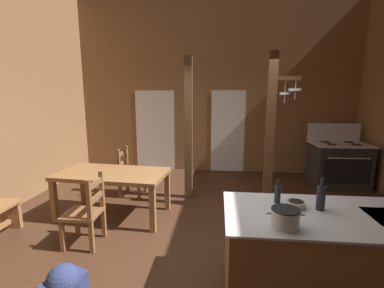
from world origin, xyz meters
TOP-DOWN VIEW (x-y plane):
  - ground_plane at (0.00, 0.00)m, footprint 7.65×7.79m
  - wall_back at (0.00, 3.57)m, footprint 7.65×0.14m
  - glazed_door_back_left at (-1.54, 3.49)m, footprint 1.00×0.01m
  - glazed_panel_back_right at (0.34, 3.49)m, footprint 0.84×0.01m
  - kitchen_island at (1.28, -0.90)m, footprint 2.17×0.97m
  - stove_range at (2.71, 2.62)m, footprint 1.17×0.86m
  - support_post_with_pot_rack at (0.99, 1.20)m, footprint 0.54×0.22m
  - support_post_center at (-0.44, 1.59)m, footprint 0.14×0.14m
  - dining_table at (-1.55, 0.66)m, footprint 1.76×1.03m
  - ladderback_chair_near_window at (-1.59, 1.59)m, footprint 0.46×0.46m
  - ladderback_chair_by_post at (-1.56, -0.20)m, footprint 0.45×0.45m
  - stockpot_on_counter at (0.69, -1.18)m, footprint 0.30×0.23m
  - mixing_bowl_on_counter at (0.89, -0.78)m, footprint 0.17×0.17m
  - bottle_tall_on_counter at (1.10, -0.81)m, footprint 0.08×0.08m
  - bottle_short_on_counter at (0.73, -0.68)m, footprint 0.06×0.06m

SIDE VIEW (x-z plane):
  - ground_plane at x=0.00m, z-range -0.10..0.00m
  - kitchen_island at x=1.28m, z-range 0.00..0.88m
  - ladderback_chair_near_window at x=-1.59m, z-range -0.02..0.93m
  - ladderback_chair_by_post at x=-1.56m, z-range -0.02..0.93m
  - stove_range at x=2.71m, z-range -0.18..1.14m
  - dining_table at x=-1.55m, z-range 0.28..1.02m
  - mixing_bowl_on_counter at x=0.89m, z-range 0.88..0.95m
  - stockpot_on_counter at x=0.69m, z-range 0.89..1.04m
  - bottle_short_on_counter at x=0.73m, z-range 0.86..1.11m
  - bottle_tall_on_counter at x=1.10m, z-range 0.85..1.17m
  - glazed_door_back_left at x=-1.54m, z-range 0.00..2.05m
  - glazed_panel_back_right at x=0.34m, z-range 0.00..2.05m
  - support_post_center at x=-0.44m, z-range 0.00..2.64m
  - support_post_with_pot_rack at x=0.99m, z-range 0.07..2.71m
  - wall_back at x=0.00m, z-range 0.00..4.29m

